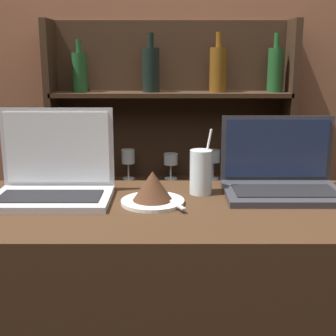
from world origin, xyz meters
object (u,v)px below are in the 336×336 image
(laptop_far, at_px, (279,177))
(cake_plate, at_px, (151,190))
(laptop_near, at_px, (52,178))
(water_glass, at_px, (199,172))

(laptop_far, height_order, cake_plate, laptop_far)
(laptop_far, xyz_separation_m, cake_plate, (-0.38, -0.11, -0.01))
(laptop_near, xyz_separation_m, cake_plate, (0.29, -0.06, -0.02))
(laptop_near, height_order, water_glass, laptop_near)
(laptop_near, bearing_deg, cake_plate, -11.14)
(cake_plate, bearing_deg, water_glass, 34.74)
(cake_plate, bearing_deg, laptop_far, 15.87)
(laptop_near, bearing_deg, water_glass, 5.43)
(water_glass, bearing_deg, laptop_near, -174.57)
(laptop_far, distance_m, cake_plate, 0.40)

